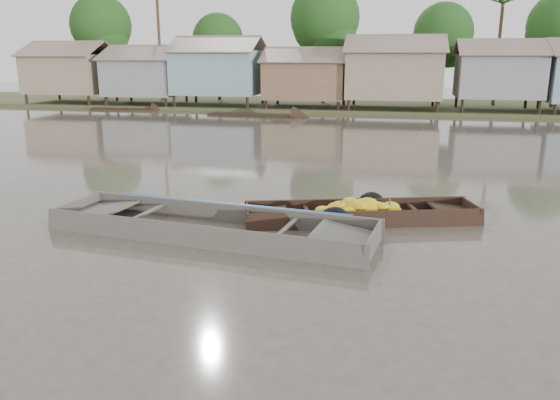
# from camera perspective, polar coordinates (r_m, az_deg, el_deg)

# --- Properties ---
(ground) EXTENTS (120.00, 120.00, 0.00)m
(ground) POSITION_cam_1_polar(r_m,az_deg,el_deg) (12.11, -2.03, -4.70)
(ground) COLOR #4A4339
(ground) RESTS_ON ground
(riverbank) EXTENTS (120.00, 12.47, 10.22)m
(riverbank) POSITION_cam_1_polar(r_m,az_deg,el_deg) (42.93, 12.61, 13.37)
(riverbank) COLOR #384723
(riverbank) RESTS_ON ground
(banana_boat) EXTENTS (6.01, 3.00, 0.85)m
(banana_boat) POSITION_cam_1_polar(r_m,az_deg,el_deg) (13.90, 8.12, -1.47)
(banana_boat) COLOR black
(banana_boat) RESTS_ON ground
(viewer_boat) EXTENTS (7.95, 3.01, 0.62)m
(viewer_boat) POSITION_cam_1_polar(r_m,az_deg,el_deg) (12.91, -7.02, -3.24)
(viewer_boat) COLOR #413C37
(viewer_boat) RESTS_ON ground
(distant_boats) EXTENTS (47.44, 14.84, 0.35)m
(distant_boats) POSITION_cam_1_polar(r_m,az_deg,el_deg) (35.10, 21.87, 7.22)
(distant_boats) COLOR black
(distant_boats) RESTS_ON ground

